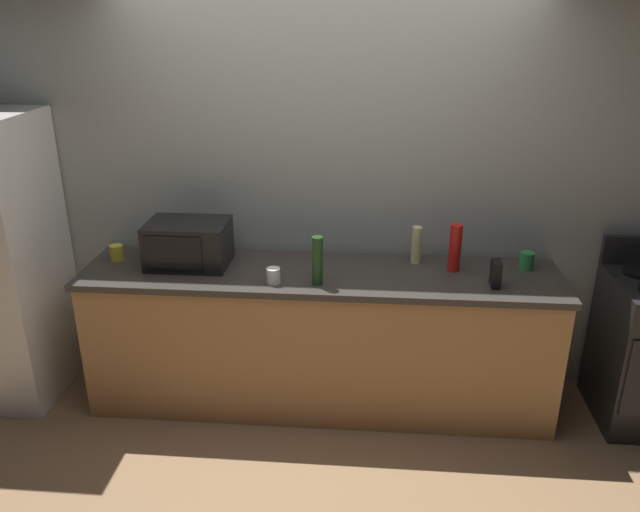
% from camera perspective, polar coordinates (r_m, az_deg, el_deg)
% --- Properties ---
extents(ground_plane, '(8.00, 8.00, 0.00)m').
position_cam_1_polar(ground_plane, '(3.84, -0.52, -16.29)').
color(ground_plane, '#93704C').
extents(back_wall, '(6.40, 0.10, 2.70)m').
position_cam_1_polar(back_wall, '(3.96, 0.50, 6.92)').
color(back_wall, '#9EA399').
rests_on(back_wall, ground_plane).
extents(counter_run, '(2.84, 0.64, 0.90)m').
position_cam_1_polar(counter_run, '(3.92, 0.00, -7.46)').
color(counter_run, '#B27F4C').
rests_on(counter_run, ground_plane).
extents(microwave, '(0.48, 0.35, 0.27)m').
position_cam_1_polar(microwave, '(3.86, -11.87, 1.12)').
color(microwave, black).
rests_on(microwave, counter_run).
extents(cordless_phone, '(0.05, 0.11, 0.15)m').
position_cam_1_polar(cordless_phone, '(3.64, 15.68, -1.57)').
color(cordless_phone, black).
rests_on(cordless_phone, counter_run).
extents(bottle_vinegar, '(0.06, 0.06, 0.23)m').
position_cam_1_polar(bottle_vinegar, '(3.85, 8.75, 1.00)').
color(bottle_vinegar, beige).
rests_on(bottle_vinegar, counter_run).
extents(bottle_wine, '(0.06, 0.06, 0.28)m').
position_cam_1_polar(bottle_wine, '(3.50, -0.31, -0.43)').
color(bottle_wine, '#1E3F19').
rests_on(bottle_wine, counter_run).
extents(bottle_hot_sauce, '(0.07, 0.07, 0.29)m').
position_cam_1_polar(bottle_hot_sauce, '(3.77, 12.17, 0.74)').
color(bottle_hot_sauce, red).
rests_on(bottle_hot_sauce, counter_run).
extents(mug_yellow, '(0.08, 0.08, 0.10)m').
position_cam_1_polar(mug_yellow, '(4.07, -17.98, 0.29)').
color(mug_yellow, yellow).
rests_on(mug_yellow, counter_run).
extents(mug_white, '(0.08, 0.08, 0.09)m').
position_cam_1_polar(mug_white, '(3.56, -4.25, -1.80)').
color(mug_white, white).
rests_on(mug_white, counter_run).
extents(mug_green, '(0.08, 0.08, 0.10)m').
position_cam_1_polar(mug_green, '(3.94, 18.25, -0.40)').
color(mug_green, '#2D8C47').
rests_on(mug_green, counter_run).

